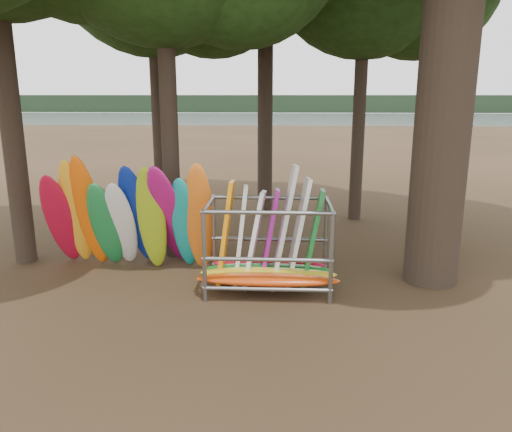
{
  "coord_description": "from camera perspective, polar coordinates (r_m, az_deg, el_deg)",
  "views": [
    {
      "loc": [
        0.81,
        -10.16,
        4.27
      ],
      "look_at": [
        0.18,
        1.5,
        1.4
      ],
      "focal_mm": 35.0,
      "sensor_mm": 36.0,
      "label": 1
    }
  ],
  "objects": [
    {
      "name": "ground",
      "position": [
        11.05,
        -1.39,
        -8.93
      ],
      "size": [
        120.0,
        120.0,
        0.0
      ],
      "primitive_type": "plane",
      "color": "#47331E",
      "rests_on": "ground"
    },
    {
      "name": "lake",
      "position": [
        70.3,
        2.45,
        10.3
      ],
      "size": [
        160.0,
        160.0,
        0.0
      ],
      "primitive_type": "plane",
      "color": "gray",
      "rests_on": "ground"
    },
    {
      "name": "far_shore",
      "position": [
        120.18,
        2.76,
        12.69
      ],
      "size": [
        160.0,
        4.0,
        4.0
      ],
      "primitive_type": "cube",
      "color": "black",
      "rests_on": "ground"
    },
    {
      "name": "kayak_row",
      "position": [
        12.53,
        -14.07,
        -0.27
      ],
      "size": [
        4.29,
        2.06,
        3.05
      ],
      "color": "red",
      "rests_on": "ground"
    },
    {
      "name": "storage_rack",
      "position": [
        11.02,
        1.44,
        -3.84
      ],
      "size": [
        3.09,
        1.55,
        2.82
      ],
      "color": "slate",
      "rests_on": "ground"
    }
  ]
}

